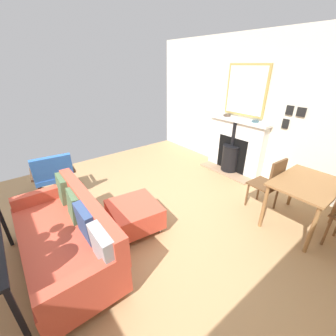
# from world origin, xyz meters

# --- Properties ---
(ground_plane) EXTENTS (6.00, 5.38, 0.01)m
(ground_plane) POSITION_xyz_m (0.00, 0.00, -0.00)
(ground_plane) COLOR tan
(wall_left) EXTENTS (0.12, 5.38, 2.72)m
(wall_left) POSITION_xyz_m (-3.00, 0.00, 1.36)
(wall_left) COLOR silver
(wall_left) RESTS_ON ground
(fireplace) EXTENTS (0.54, 1.34, 1.15)m
(fireplace) POSITION_xyz_m (-2.79, -0.14, 0.51)
(fireplace) COLOR #9E7A5B
(fireplace) RESTS_ON ground
(mirror_over_mantel) EXTENTS (0.04, 0.89, 0.97)m
(mirror_over_mantel) POSITION_xyz_m (-2.91, -0.14, 1.69)
(mirror_over_mantel) COLOR tan
(mantel_bowl_near) EXTENTS (0.15, 0.15, 0.04)m
(mantel_bowl_near) POSITION_xyz_m (-2.82, -0.45, 1.17)
(mantel_bowl_near) COLOR #47382D
(mantel_bowl_near) RESTS_ON fireplace
(mantel_bowl_far) EXTENTS (0.14, 0.14, 0.04)m
(mantel_bowl_far) POSITION_xyz_m (-2.82, 0.22, 1.17)
(mantel_bowl_far) COLOR #334C56
(mantel_bowl_far) RESTS_ON fireplace
(sofa) EXTENTS (0.83, 1.80, 0.80)m
(sofa) POSITION_xyz_m (0.79, 0.19, 0.35)
(sofa) COLOR #B2B2B7
(sofa) RESTS_ON ground
(ottoman) EXTENTS (0.75, 0.76, 0.40)m
(ottoman) POSITION_xyz_m (-0.10, 0.19, 0.24)
(ottoman) COLOR #B2B2B7
(ottoman) RESTS_ON ground
(armchair_accent) EXTENTS (0.73, 0.65, 0.83)m
(armchair_accent) POSITION_xyz_m (0.56, -1.41, 0.47)
(armchair_accent) COLOR #4C3321
(armchair_accent) RESTS_ON ground
(dining_table) EXTENTS (0.98, 0.72, 0.72)m
(dining_table) POSITION_xyz_m (-1.99, 1.61, 0.62)
(dining_table) COLOR olive
(dining_table) RESTS_ON ground
(dining_chair_near_fireplace) EXTENTS (0.42, 0.42, 0.90)m
(dining_chair_near_fireplace) POSITION_xyz_m (-1.98, 1.12, 0.52)
(dining_chair_near_fireplace) COLOR brown
(dining_chair_near_fireplace) RESTS_ON ground
(photo_gallery_row) EXTENTS (0.02, 0.33, 0.40)m
(photo_gallery_row) POSITION_xyz_m (-2.92, 0.82, 1.37)
(photo_gallery_row) COLOR black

